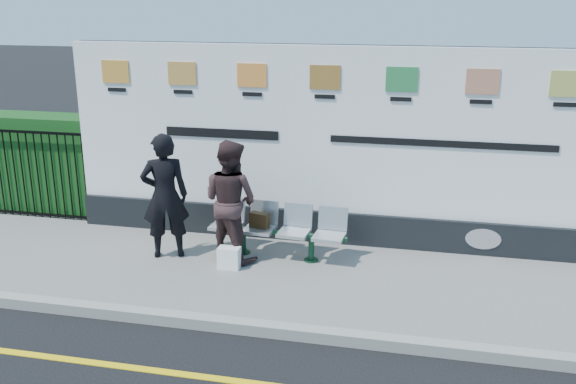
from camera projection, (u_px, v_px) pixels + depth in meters
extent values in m
plane|color=black|center=(215.00, 379.00, 6.66)|extent=(80.00, 80.00, 0.00)
cube|color=slate|center=(272.00, 275.00, 8.97)|extent=(14.00, 3.00, 0.12)
cube|color=gray|center=(242.00, 326.00, 7.57)|extent=(14.00, 0.18, 0.14)
cube|color=yellow|center=(215.00, 378.00, 6.66)|extent=(14.00, 0.10, 0.01)
cube|color=black|center=(323.00, 225.00, 10.04)|extent=(8.00, 0.30, 0.50)
cube|color=white|center=(325.00, 130.00, 9.59)|extent=(8.00, 0.14, 2.50)
cube|color=#154616|center=(45.00, 163.00, 11.32)|extent=(2.35, 0.70, 1.70)
imported|color=black|center=(165.00, 196.00, 9.23)|extent=(0.79, 0.67, 1.85)
imported|color=#362323|center=(230.00, 201.00, 9.15)|extent=(1.05, 0.94, 1.77)
cube|color=black|center=(259.00, 220.00, 9.36)|extent=(0.31, 0.20, 0.23)
cube|color=white|center=(229.00, 258.00, 9.02)|extent=(0.31, 0.18, 0.31)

